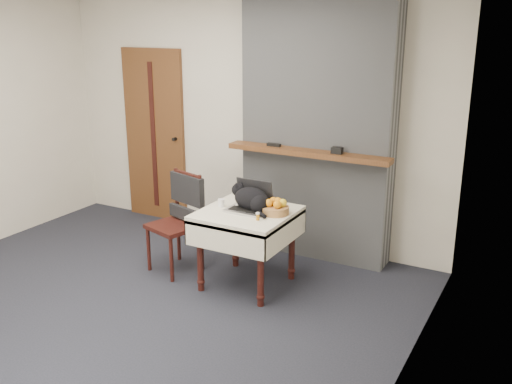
% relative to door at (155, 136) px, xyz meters
% --- Properties ---
extents(ground, '(4.50, 4.50, 0.00)m').
position_rel_door_xyz_m(ground, '(1.20, -1.97, -1.00)').
color(ground, black).
rests_on(ground, ground).
extents(room_shell, '(4.52, 4.01, 2.61)m').
position_rel_door_xyz_m(room_shell, '(1.20, -1.51, 0.76)').
color(room_shell, beige).
rests_on(room_shell, ground).
extents(door, '(0.82, 0.10, 2.00)m').
position_rel_door_xyz_m(door, '(0.00, 0.00, 0.00)').
color(door, brown).
rests_on(door, ground).
extents(chimney, '(1.62, 0.48, 2.60)m').
position_rel_door_xyz_m(chimney, '(2.10, -0.13, 0.30)').
color(chimney, gray).
rests_on(chimney, ground).
extents(side_table, '(0.78, 0.78, 0.70)m').
position_rel_door_xyz_m(side_table, '(1.86, -1.10, -0.41)').
color(side_table, '#35110E').
rests_on(side_table, ground).
extents(laptop, '(0.35, 0.30, 0.26)m').
position_rel_door_xyz_m(laptop, '(1.87, -1.05, -0.24)').
color(laptop, '#B7B7BC').
rests_on(laptop, side_table).
extents(cat, '(0.46, 0.30, 0.24)m').
position_rel_door_xyz_m(cat, '(1.89, -1.06, -0.20)').
color(cat, black).
rests_on(cat, side_table).
extents(cream_jar, '(0.06, 0.06, 0.07)m').
position_rel_door_xyz_m(cream_jar, '(1.60, -1.10, -0.27)').
color(cream_jar, white).
rests_on(cream_jar, side_table).
extents(pill_bottle, '(0.03, 0.03, 0.07)m').
position_rel_door_xyz_m(pill_bottle, '(2.06, -1.26, -0.27)').
color(pill_bottle, '#A86B14').
rests_on(pill_bottle, side_table).
extents(fruit_basket, '(0.24, 0.24, 0.13)m').
position_rel_door_xyz_m(fruit_basket, '(2.11, -1.04, -0.25)').
color(fruit_basket, '#B08647').
rests_on(fruit_basket, side_table).
extents(desk_clutter, '(0.10, 0.09, 0.01)m').
position_rel_door_xyz_m(desk_clutter, '(2.05, -1.08, -0.30)').
color(desk_clutter, black).
rests_on(desk_clutter, side_table).
extents(chair, '(0.52, 0.52, 0.94)m').
position_rel_door_xyz_m(chair, '(1.14, -1.07, -0.40)').
color(chair, '#35110E').
rests_on(chair, ground).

